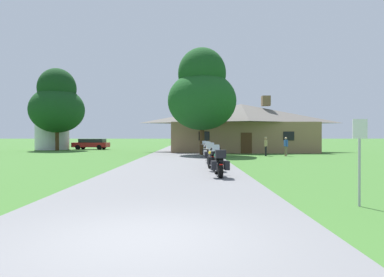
{
  "coord_description": "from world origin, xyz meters",
  "views": [
    {
      "loc": [
        0.79,
        -5.43,
        1.71
      ],
      "look_at": [
        0.89,
        18.5,
        1.57
      ],
      "focal_mm": 31.7,
      "sensor_mm": 36.0,
      "label": 1
    }
  ],
  "objects_px": {
    "motorcycle_white_farthest_in_row": "(205,150)",
    "tree_left_far": "(55,103)",
    "bystander_tan_shirt_beside_signpost": "(264,145)",
    "metal_signpost_roadside": "(358,151)",
    "motorcycle_green_nearest_to_camera": "(217,163)",
    "motorcycle_orange_fifth_in_row": "(207,152)",
    "motorcycle_yellow_second_in_row": "(212,159)",
    "motorcycle_white_fourth_in_row": "(208,154)",
    "motorcycle_black_third_in_row": "(210,156)",
    "metal_silo_distant": "(50,119)",
    "tree_by_lodge_front": "(200,93)",
    "bystander_blue_shirt_near_lodge": "(284,145)",
    "parked_red_suv_far_left": "(90,144)"
  },
  "relations": [
    {
      "from": "motorcycle_white_farthest_in_row",
      "to": "tree_left_far",
      "type": "height_order",
      "value": "tree_left_far"
    },
    {
      "from": "bystander_tan_shirt_beside_signpost",
      "to": "metal_signpost_roadside",
      "type": "distance_m",
      "value": 21.51
    },
    {
      "from": "motorcycle_green_nearest_to_camera",
      "to": "motorcycle_orange_fifth_in_row",
      "type": "relative_size",
      "value": 1.0
    },
    {
      "from": "bystander_tan_shirt_beside_signpost",
      "to": "motorcycle_orange_fifth_in_row",
      "type": "bearing_deg",
      "value": -23.21
    },
    {
      "from": "motorcycle_yellow_second_in_row",
      "to": "tree_left_far",
      "type": "relative_size",
      "value": 0.21
    },
    {
      "from": "motorcycle_white_fourth_in_row",
      "to": "motorcycle_yellow_second_in_row",
      "type": "bearing_deg",
      "value": -92.53
    },
    {
      "from": "motorcycle_black_third_in_row",
      "to": "motorcycle_white_fourth_in_row",
      "type": "height_order",
      "value": "same"
    },
    {
      "from": "bystander_tan_shirt_beside_signpost",
      "to": "metal_silo_distant",
      "type": "distance_m",
      "value": 28.83
    },
    {
      "from": "tree_left_far",
      "to": "tree_by_lodge_front",
      "type": "height_order",
      "value": "tree_left_far"
    },
    {
      "from": "motorcycle_white_fourth_in_row",
      "to": "motorcycle_white_farthest_in_row",
      "type": "distance_m",
      "value": 5.17
    },
    {
      "from": "motorcycle_black_third_in_row",
      "to": "metal_signpost_roadside",
      "type": "relative_size",
      "value": 0.97
    },
    {
      "from": "motorcycle_white_fourth_in_row",
      "to": "metal_signpost_roadside",
      "type": "height_order",
      "value": "metal_signpost_roadside"
    },
    {
      "from": "motorcycle_white_farthest_in_row",
      "to": "bystander_tan_shirt_beside_signpost",
      "type": "distance_m",
      "value": 5.93
    },
    {
      "from": "motorcycle_green_nearest_to_camera",
      "to": "motorcycle_white_farthest_in_row",
      "type": "distance_m",
      "value": 13.1
    },
    {
      "from": "motorcycle_black_third_in_row",
      "to": "motorcycle_white_farthest_in_row",
      "type": "distance_m",
      "value": 7.78
    },
    {
      "from": "motorcycle_orange_fifth_in_row",
      "to": "tree_by_lodge_front",
      "type": "xyz_separation_m",
      "value": [
        -0.27,
        6.53,
        5.09
      ]
    },
    {
      "from": "motorcycle_black_third_in_row",
      "to": "metal_signpost_roadside",
      "type": "bearing_deg",
      "value": -73.69
    },
    {
      "from": "motorcycle_white_farthest_in_row",
      "to": "motorcycle_green_nearest_to_camera",
      "type": "bearing_deg",
      "value": -97.81
    },
    {
      "from": "bystander_blue_shirt_near_lodge",
      "to": "bystander_tan_shirt_beside_signpost",
      "type": "bearing_deg",
      "value": 76.21
    },
    {
      "from": "motorcycle_yellow_second_in_row",
      "to": "bystander_tan_shirt_beside_signpost",
      "type": "bearing_deg",
      "value": 59.58
    },
    {
      "from": "motorcycle_black_third_in_row",
      "to": "motorcycle_white_fourth_in_row",
      "type": "distance_m",
      "value": 2.61
    },
    {
      "from": "motorcycle_black_third_in_row",
      "to": "parked_red_suv_far_left",
      "type": "height_order",
      "value": "parked_red_suv_far_left"
    },
    {
      "from": "motorcycle_white_farthest_in_row",
      "to": "bystander_blue_shirt_near_lodge",
      "type": "relative_size",
      "value": 1.25
    },
    {
      "from": "motorcycle_yellow_second_in_row",
      "to": "motorcycle_white_fourth_in_row",
      "type": "xyz_separation_m",
      "value": [
        0.09,
        5.33,
        0.0
      ]
    },
    {
      "from": "motorcycle_orange_fifth_in_row",
      "to": "bystander_tan_shirt_beside_signpost",
      "type": "distance_m",
      "value": 7.47
    },
    {
      "from": "motorcycle_white_fourth_in_row",
      "to": "metal_silo_distant",
      "type": "xyz_separation_m",
      "value": [
        -19.39,
        22.31,
        3.39
      ]
    },
    {
      "from": "tree_left_far",
      "to": "bystander_blue_shirt_near_lodge",
      "type": "bearing_deg",
      "value": -25.84
    },
    {
      "from": "motorcycle_green_nearest_to_camera",
      "to": "parked_red_suv_far_left",
      "type": "relative_size",
      "value": 0.44
    },
    {
      "from": "tree_left_far",
      "to": "metal_silo_distant",
      "type": "relative_size",
      "value": 1.26
    },
    {
      "from": "motorcycle_orange_fifth_in_row",
      "to": "parked_red_suv_far_left",
      "type": "distance_m",
      "value": 24.86
    },
    {
      "from": "bystander_blue_shirt_near_lodge",
      "to": "motorcycle_white_farthest_in_row",
      "type": "bearing_deg",
      "value": 99.46
    },
    {
      "from": "tree_left_far",
      "to": "metal_silo_distant",
      "type": "distance_m",
      "value": 3.6
    },
    {
      "from": "bystander_blue_shirt_near_lodge",
      "to": "tree_by_lodge_front",
      "type": "height_order",
      "value": "tree_by_lodge_front"
    },
    {
      "from": "motorcycle_black_third_in_row",
      "to": "motorcycle_white_fourth_in_row",
      "type": "relative_size",
      "value": 1.0
    },
    {
      "from": "motorcycle_orange_fifth_in_row",
      "to": "bystander_tan_shirt_beside_signpost",
      "type": "bearing_deg",
      "value": 42.35
    },
    {
      "from": "motorcycle_white_fourth_in_row",
      "to": "metal_signpost_roadside",
      "type": "distance_m",
      "value": 13.92
    },
    {
      "from": "parked_red_suv_far_left",
      "to": "metal_signpost_roadside",
      "type": "bearing_deg",
      "value": -150.08
    },
    {
      "from": "motorcycle_yellow_second_in_row",
      "to": "motorcycle_orange_fifth_in_row",
      "type": "height_order",
      "value": "same"
    },
    {
      "from": "motorcycle_white_farthest_in_row",
      "to": "tree_left_far",
      "type": "bearing_deg",
      "value": 133.1
    },
    {
      "from": "tree_by_lodge_front",
      "to": "parked_red_suv_far_left",
      "type": "bearing_deg",
      "value": 135.97
    },
    {
      "from": "motorcycle_yellow_second_in_row",
      "to": "motorcycle_black_third_in_row",
      "type": "distance_m",
      "value": 2.72
    },
    {
      "from": "bystander_tan_shirt_beside_signpost",
      "to": "metal_silo_distant",
      "type": "height_order",
      "value": "metal_silo_distant"
    },
    {
      "from": "motorcycle_yellow_second_in_row",
      "to": "motorcycle_white_farthest_in_row",
      "type": "xyz_separation_m",
      "value": [
        0.11,
        10.5,
        0.0
      ]
    },
    {
      "from": "motorcycle_white_fourth_in_row",
      "to": "parked_red_suv_far_left",
      "type": "distance_m",
      "value": 26.94
    },
    {
      "from": "bystander_tan_shirt_beside_signpost",
      "to": "tree_by_lodge_front",
      "type": "distance_m",
      "value": 7.42
    },
    {
      "from": "motorcycle_white_fourth_in_row",
      "to": "motorcycle_black_third_in_row",
      "type": "bearing_deg",
      "value": -91.55
    },
    {
      "from": "tree_left_far",
      "to": "parked_red_suv_far_left",
      "type": "distance_m",
      "value": 6.74
    },
    {
      "from": "bystander_blue_shirt_near_lodge",
      "to": "motorcycle_yellow_second_in_row",
      "type": "bearing_deg",
      "value": 141.05
    },
    {
      "from": "bystander_blue_shirt_near_lodge",
      "to": "tree_left_far",
      "type": "distance_m",
      "value": 27.94
    },
    {
      "from": "motorcycle_orange_fifth_in_row",
      "to": "metal_silo_distant",
      "type": "bearing_deg",
      "value": 131.98
    }
  ]
}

